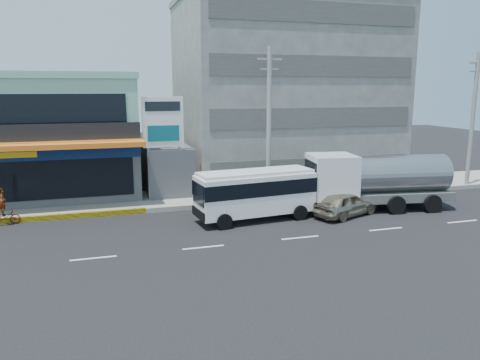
# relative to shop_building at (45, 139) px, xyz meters

# --- Properties ---
(ground) EXTENTS (120.00, 120.00, 0.00)m
(ground) POSITION_rel_shop_building_xyz_m (8.00, -13.95, -4.00)
(ground) COLOR black
(ground) RESTS_ON ground
(sidewalk) EXTENTS (70.00, 5.00, 0.30)m
(sidewalk) POSITION_rel_shop_building_xyz_m (13.00, -4.45, -3.85)
(sidewalk) COLOR gray
(sidewalk) RESTS_ON ground
(shop_building) EXTENTS (12.40, 11.70, 8.00)m
(shop_building) POSITION_rel_shop_building_xyz_m (0.00, 0.00, 0.00)
(shop_building) COLOR #4A4A4F
(shop_building) RESTS_ON ground
(concrete_building) EXTENTS (16.00, 12.00, 14.00)m
(concrete_building) POSITION_rel_shop_building_xyz_m (18.00, 1.05, 3.00)
(concrete_building) COLOR gray
(concrete_building) RESTS_ON ground
(gap_structure) EXTENTS (3.00, 6.00, 3.50)m
(gap_structure) POSITION_rel_shop_building_xyz_m (8.00, -1.95, -2.25)
(gap_structure) COLOR #4A4A4F
(gap_structure) RESTS_ON ground
(satellite_dish) EXTENTS (1.50, 1.50, 0.15)m
(satellite_dish) POSITION_rel_shop_building_xyz_m (8.00, -2.95, -0.42)
(satellite_dish) COLOR slate
(satellite_dish) RESTS_ON gap_structure
(billboard) EXTENTS (2.60, 0.18, 6.90)m
(billboard) POSITION_rel_shop_building_xyz_m (7.50, -4.75, 0.93)
(billboard) COLOR gray
(billboard) RESTS_ON ground
(utility_pole_near) EXTENTS (1.60, 0.30, 10.00)m
(utility_pole_near) POSITION_rel_shop_building_xyz_m (14.00, -6.55, 1.15)
(utility_pole_near) COLOR #999993
(utility_pole_near) RESTS_ON ground
(utility_pole_far) EXTENTS (1.60, 0.30, 10.00)m
(utility_pole_far) POSITION_rel_shop_building_xyz_m (30.00, -6.55, 1.15)
(utility_pole_far) COLOR #999993
(utility_pole_far) RESTS_ON ground
(minibus) EXTENTS (7.02, 2.99, 2.85)m
(minibus) POSITION_rel_shop_building_xyz_m (11.89, -10.16, -2.29)
(minibus) COLOR white
(minibus) RESTS_ON ground
(sedan) EXTENTS (4.66, 3.21, 1.47)m
(sedan) POSITION_rel_shop_building_xyz_m (17.24, -10.95, -3.26)
(sedan) COLOR tan
(sedan) RESTS_ON ground
(tanker_truck) EXTENTS (9.12, 3.93, 3.49)m
(tanker_truck) POSITION_rel_shop_building_xyz_m (19.62, -10.06, -2.13)
(tanker_truck) COLOR silver
(tanker_truck) RESTS_ON ground
(motorcycle_rider) EXTENTS (1.73, 0.92, 2.10)m
(motorcycle_rider) POSITION_rel_shop_building_xyz_m (-1.71, -7.15, -3.30)
(motorcycle_rider) COLOR #5D0D0D
(motorcycle_rider) RESTS_ON ground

